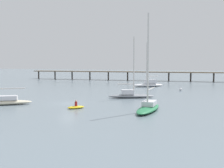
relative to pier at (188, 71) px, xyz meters
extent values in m
plane|color=slate|center=(-13.45, -56.80, -3.58)|extent=(400.00, 400.00, 0.00)
cube|color=brown|center=(-13.45, -0.86, -0.57)|extent=(88.10, 9.40, 0.30)
cylinder|color=#38332D|center=(-56.38, -3.60, -2.15)|extent=(0.50, 0.50, 2.86)
cylinder|color=#38332D|center=(-49.23, -3.15, -2.15)|extent=(0.50, 0.50, 2.86)
cylinder|color=#38332D|center=(-42.07, -2.69, -2.15)|extent=(0.50, 0.50, 2.86)
cylinder|color=#38332D|center=(-34.92, -2.23, -2.15)|extent=(0.50, 0.50, 2.86)
cylinder|color=#38332D|center=(-27.76, -1.77, -2.15)|extent=(0.50, 0.50, 2.86)
cylinder|color=#38332D|center=(-20.61, -1.32, -2.15)|extent=(0.50, 0.50, 2.86)
cylinder|color=#38332D|center=(-13.45, -0.86, -2.15)|extent=(0.50, 0.50, 2.86)
cylinder|color=#38332D|center=(-6.30, -0.40, -2.15)|extent=(0.50, 0.50, 2.86)
cylinder|color=#38332D|center=(0.86, 0.05, -2.15)|extent=(0.50, 0.50, 2.86)
cylinder|color=#38332D|center=(8.02, 0.51, -2.15)|extent=(0.50, 0.50, 2.86)
ellipsoid|color=gray|center=(-6.20, -47.20, -3.26)|extent=(8.19, 4.88, 0.63)
cube|color=silver|center=(-6.80, -47.45, -2.55)|extent=(2.48, 2.07, 0.81)
cylinder|color=silver|center=(-5.83, -47.05, 2.05)|extent=(0.22, 0.22, 9.99)
cylinder|color=silver|center=(-7.14, -47.59, -1.15)|extent=(2.68, 1.24, 0.17)
ellipsoid|color=beige|center=(-21.69, -61.27, -3.23)|extent=(8.00, 6.12, 0.68)
cube|color=silver|center=(-21.13, -60.91, -2.58)|extent=(3.10, 2.68, 0.63)
cylinder|color=silver|center=(-20.51, -60.51, -1.21)|extent=(3.15, 2.12, 0.18)
ellipsoid|color=#287F4C|center=(-0.67, -58.87, -3.28)|extent=(2.29, 8.17, 0.60)
cube|color=silver|center=(-0.66, -58.22, -2.67)|extent=(1.54, 2.48, 0.61)
cylinder|color=silver|center=(-0.68, -59.28, 2.82)|extent=(0.22, 0.22, 11.60)
cylinder|color=silver|center=(-0.64, -57.44, -0.89)|extent=(0.24, 3.67, 0.17)
ellipsoid|color=white|center=(-8.14, -24.79, -3.16)|extent=(8.00, 5.93, 0.84)
cube|color=silver|center=(-7.58, -24.46, -2.21)|extent=(3.22, 2.72, 1.05)
cylinder|color=silver|center=(-8.49, -25.00, 2.46)|extent=(0.22, 0.22, 10.40)
cylinder|color=silver|center=(-7.16, -24.20, -0.86)|extent=(2.75, 1.75, 0.17)
ellipsoid|color=yellow|center=(-10.14, -60.41, -3.40)|extent=(2.33, 2.49, 0.35)
cylinder|color=maroon|center=(-10.14, -60.41, -2.95)|extent=(0.51, 0.51, 0.55)
sphere|color=tan|center=(-10.14, -60.41, -2.56)|extent=(0.24, 0.24, 0.24)
sphere|color=silver|center=(0.75, -32.30, -3.25)|extent=(0.64, 0.64, 0.64)
camera|label=1|loc=(6.44, -91.89, 2.48)|focal=42.69mm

